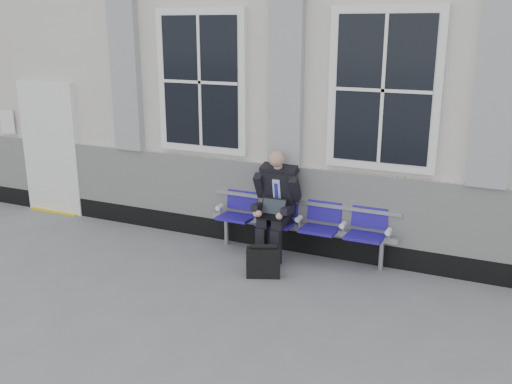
% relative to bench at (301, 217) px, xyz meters
% --- Properties ---
extents(ground, '(70.00, 70.00, 0.00)m').
position_rel_bench_xyz_m(ground, '(0.62, -1.32, -0.55)').
color(ground, slate).
rests_on(ground, ground).
extents(station_building, '(14.40, 4.40, 4.49)m').
position_rel_bench_xyz_m(station_building, '(0.60, 2.15, 1.67)').
color(station_building, beige).
rests_on(station_building, ground).
extents(bench, '(2.60, 0.47, 0.91)m').
position_rel_bench_xyz_m(bench, '(0.00, 0.00, 0.00)').
color(bench, '#9EA0A3').
rests_on(bench, ground).
extents(businessman, '(0.60, 0.80, 1.45)m').
position_rel_bench_xyz_m(businessman, '(-0.29, -0.14, 0.23)').
color(businessman, black).
rests_on(businessman, ground).
extents(briefcase, '(0.45, 0.32, 0.43)m').
position_rel_bench_xyz_m(briefcase, '(-0.18, -0.81, -0.36)').
color(briefcase, black).
rests_on(briefcase, ground).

